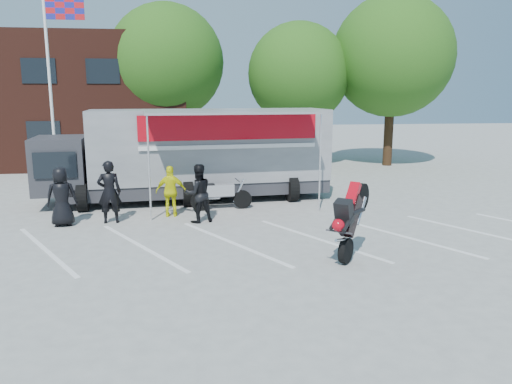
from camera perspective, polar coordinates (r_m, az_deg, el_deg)
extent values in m
plane|color=#A7A7A2|center=(12.52, -3.27, -7.18)|extent=(100.00, 100.00, 0.00)
cube|color=white|center=(13.47, -3.59, -5.82)|extent=(18.09, 13.33, 0.01)
cube|color=#461F16|center=(31.22, -24.93, 9.39)|extent=(18.00, 8.00, 7.00)
cylinder|color=white|center=(22.57, -22.43, 10.54)|extent=(0.12, 0.12, 8.00)
cube|color=red|center=(22.63, -21.02, 19.05)|extent=(1.50, 0.04, 0.90)
cylinder|color=#382314|center=(27.97, -9.92, 6.30)|extent=(0.50, 0.50, 3.24)
sphere|color=#225715|center=(27.92, -10.21, 14.42)|extent=(6.12, 6.12, 6.12)
cylinder|color=#382314|center=(27.60, 4.76, 5.99)|extent=(0.50, 0.50, 2.88)
sphere|color=#225715|center=(27.50, 4.89, 13.31)|extent=(5.44, 5.44, 5.44)
cylinder|color=#382314|center=(28.59, 14.89, 6.38)|extent=(0.50, 0.50, 3.42)
sphere|color=#225715|center=(28.56, 15.33, 14.76)|extent=(6.46, 6.46, 6.46)
imported|color=black|center=(16.06, -21.33, -0.49)|extent=(0.96, 0.71, 1.80)
imported|color=black|center=(15.94, -16.42, 0.00)|extent=(0.75, 0.53, 1.95)
imported|color=black|center=(15.48, -6.63, -0.16)|extent=(1.06, 0.94, 1.82)
imported|color=#EFF20C|center=(16.35, -9.69, 0.08)|extent=(0.98, 0.43, 1.66)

